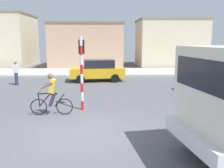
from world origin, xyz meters
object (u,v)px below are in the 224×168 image
traffic_light_pole (82,63)px  car_red_near (219,79)px  pedestrian_near_kerb (16,73)px  cyclist (51,94)px  car_white_mid (97,70)px

traffic_light_pole → car_red_near: bearing=22.8°
traffic_light_pole → pedestrian_near_kerb: bearing=130.0°
traffic_light_pole → pedestrian_near_kerb: (-5.00, 5.96, -1.22)m
car_red_near → cyclist: bearing=-155.8°
traffic_light_pole → pedestrian_near_kerb: 7.88m
cyclist → pedestrian_near_kerb: cyclist is taller
cyclist → traffic_light_pole: (1.18, 0.76, 1.20)m
car_white_mid → pedestrian_near_kerb: size_ratio=2.57×
car_white_mid → traffic_light_pole: bearing=-93.4°
cyclist → car_red_near: 9.66m
traffic_light_pole → car_white_mid: 7.63m
car_red_near → pedestrian_near_kerb: bearing=167.7°
pedestrian_near_kerb → cyclist: bearing=-60.4°
traffic_light_pole → car_white_mid: traffic_light_pole is taller
cyclist → traffic_light_pole: traffic_light_pole is taller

